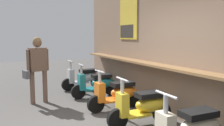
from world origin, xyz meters
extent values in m
cube|color=#7F6651|center=(0.00, 2.02, 1.67)|extent=(9.48, 0.25, 3.35)
cube|color=brown|center=(0.00, 1.72, 1.10)|extent=(8.53, 0.36, 0.05)
cube|color=gold|center=(-2.09, 1.89, 2.43)|extent=(0.93, 0.02, 1.57)
cube|color=#2D2823|center=(-2.16, 1.88, 1.88)|extent=(0.71, 0.03, 0.36)
ellipsoid|color=#B2B5BA|center=(-3.53, 1.25, 0.40)|extent=(0.41, 0.72, 0.30)
cube|color=black|center=(-3.53, 1.20, 0.60)|extent=(0.32, 0.56, 0.10)
cube|color=#B2B5BA|center=(-3.52, 0.90, 0.25)|extent=(0.40, 0.52, 0.04)
cube|color=#B2B5BA|center=(-3.50, 0.60, 0.47)|extent=(0.29, 0.17, 0.44)
cylinder|color=#B7B7BC|center=(-3.50, 0.60, 0.60)|extent=(0.07, 0.07, 0.70)
cylinder|color=#B7B7BC|center=(-3.50, 0.60, 0.95)|extent=(0.46, 0.06, 0.04)
cylinder|color=black|center=(-3.50, 0.50, 0.20)|extent=(0.12, 0.40, 0.40)
cylinder|color=black|center=(-3.54, 1.50, 0.20)|extent=(0.12, 0.40, 0.40)
ellipsoid|color=#197075|center=(-2.42, 1.25, 0.40)|extent=(0.40, 0.71, 0.30)
cube|color=black|center=(-2.42, 1.20, 0.60)|extent=(0.31, 0.56, 0.10)
cube|color=#197075|center=(-2.43, 0.90, 0.25)|extent=(0.39, 0.51, 0.04)
cube|color=#197075|center=(-2.43, 0.60, 0.47)|extent=(0.28, 0.17, 0.44)
cylinder|color=#B7B7BC|center=(-2.43, 0.60, 0.60)|extent=(0.07, 0.07, 0.70)
cylinder|color=#B7B7BC|center=(-2.43, 0.60, 0.95)|extent=(0.46, 0.05, 0.04)
cylinder|color=black|center=(-2.44, 0.50, 0.20)|extent=(0.11, 0.40, 0.40)
cylinder|color=black|center=(-2.41, 1.50, 0.20)|extent=(0.11, 0.40, 0.40)
ellipsoid|color=orange|center=(-1.16, 1.25, 0.40)|extent=(0.41, 0.71, 0.30)
cube|color=black|center=(-1.16, 1.20, 0.60)|extent=(0.32, 0.56, 0.10)
cube|color=orange|center=(-1.15, 0.90, 0.25)|extent=(0.40, 0.51, 0.04)
cube|color=orange|center=(-1.14, 0.60, 0.47)|extent=(0.29, 0.17, 0.44)
cylinder|color=#B7B7BC|center=(-1.14, 0.60, 0.60)|extent=(0.07, 0.07, 0.70)
cylinder|color=#B7B7BC|center=(-1.14, 0.60, 0.95)|extent=(0.46, 0.05, 0.04)
cylinder|color=black|center=(-1.14, 0.50, 0.20)|extent=(0.11, 0.40, 0.40)
cylinder|color=black|center=(-1.17, 1.50, 0.20)|extent=(0.11, 0.40, 0.40)
ellipsoid|color=gold|center=(-0.05, 1.25, 0.40)|extent=(0.40, 0.71, 0.30)
cube|color=black|center=(-0.05, 1.20, 0.60)|extent=(0.32, 0.56, 0.10)
cube|color=gold|center=(-0.06, 0.90, 0.25)|extent=(0.40, 0.51, 0.04)
cube|color=gold|center=(-0.07, 0.60, 0.47)|extent=(0.29, 0.17, 0.44)
cylinder|color=#B7B7BC|center=(-0.07, 0.60, 0.60)|extent=(0.07, 0.07, 0.70)
cylinder|color=#B7B7BC|center=(-0.07, 0.60, 0.95)|extent=(0.46, 0.05, 0.04)
cylinder|color=black|center=(-0.07, 0.50, 0.20)|extent=(0.11, 0.40, 0.40)
cylinder|color=black|center=(-0.04, 1.50, 0.20)|extent=(0.11, 0.40, 0.40)
ellipsoid|color=beige|center=(1.20, 1.25, 0.40)|extent=(0.41, 0.71, 0.30)
cube|color=black|center=(1.20, 1.20, 0.60)|extent=(0.32, 0.56, 0.10)
cylinder|color=#B7B7BC|center=(1.18, 0.60, 0.60)|extent=(0.07, 0.07, 0.70)
cylinder|color=#B7B7BC|center=(1.18, 0.60, 0.95)|extent=(0.46, 0.05, 0.04)
cylinder|color=brown|center=(-2.53, -0.38, 0.42)|extent=(0.12, 0.12, 0.85)
cylinder|color=brown|center=(-2.50, -0.70, 0.42)|extent=(0.12, 0.12, 0.85)
cube|color=brown|center=(-2.52, -0.54, 1.15)|extent=(0.30, 0.46, 0.60)
sphere|color=brown|center=(-2.52, -0.54, 1.57)|extent=(0.23, 0.23, 0.23)
sphere|color=olive|center=(-2.52, -0.54, 1.61)|extent=(0.21, 0.21, 0.21)
cylinder|color=brown|center=(-2.58, -0.29, 1.12)|extent=(0.08, 0.08, 0.56)
cylinder|color=brown|center=(-2.45, -0.78, 1.12)|extent=(0.08, 0.08, 0.56)
cube|color=#4C4C51|center=(-2.41, -0.84, 0.79)|extent=(0.28, 0.16, 0.20)
camera|label=1|loc=(3.63, -1.42, 1.75)|focal=37.23mm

